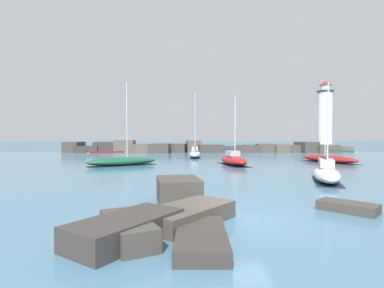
# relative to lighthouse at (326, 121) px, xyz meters

# --- Properties ---
(ground_plane) EXTENTS (600.00, 600.00, 0.00)m
(ground_plane) POSITION_rel_lighthouse_xyz_m (-25.77, -49.86, -6.52)
(ground_plane) COLOR teal
(open_sea_beyond) EXTENTS (400.00, 116.00, 0.01)m
(open_sea_beyond) POSITION_rel_lighthouse_xyz_m (-25.77, 59.99, -6.51)
(open_sea_beyond) COLOR #386684
(open_sea_beyond) RESTS_ON ground
(breakwater_jetty) EXTENTS (60.28, 6.44, 2.58)m
(breakwater_jetty) POSITION_rel_lighthouse_xyz_m (-25.69, -0.15, -5.58)
(breakwater_jetty) COLOR #423D38
(breakwater_jetty) RESTS_ON ground
(lighthouse) EXTENTS (3.89, 3.89, 14.90)m
(lighthouse) POSITION_rel_lighthouse_xyz_m (0.00, 0.00, 0.00)
(lighthouse) COLOR gray
(lighthouse) RESTS_ON ground
(foreground_rocks) EXTENTS (12.48, 9.52, 1.25)m
(foreground_rocks) POSITION_rel_lighthouse_xyz_m (-28.36, -50.44, -6.09)
(foreground_rocks) COLOR #383330
(foreground_rocks) RESTS_ON ground
(sailboat_moored_0) EXTENTS (1.92, 7.16, 10.59)m
(sailboat_moored_0) POSITION_rel_lighthouse_xyz_m (-27.30, -14.77, -5.84)
(sailboat_moored_0) COLOR white
(sailboat_moored_0) RESTS_ON ground
(sailboat_moored_1) EXTENTS (8.18, 5.88, 9.81)m
(sailboat_moored_1) POSITION_rel_lighthouse_xyz_m (-35.96, -27.72, -6.00)
(sailboat_moored_1) COLOR #195138
(sailboat_moored_1) RESTS_ON ground
(sailboat_moored_2) EXTENTS (3.80, 6.74, 7.42)m
(sailboat_moored_2) POSITION_rel_lighthouse_xyz_m (-17.52, -39.80, -5.90)
(sailboat_moored_2) COLOR silver
(sailboat_moored_2) RESTS_ON ground
(sailboat_moored_3) EXTENTS (5.53, 8.26, 7.35)m
(sailboat_moored_3) POSITION_rel_lighthouse_xyz_m (-9.97, -23.80, -6.03)
(sailboat_moored_3) COLOR maroon
(sailboat_moored_3) RESTS_ON ground
(sailboat_moored_4) EXTENTS (3.47, 7.25, 8.21)m
(sailboat_moored_4) POSITION_rel_lighthouse_xyz_m (-22.84, -26.99, -5.90)
(sailboat_moored_4) COLOR maroon
(sailboat_moored_4) RESTS_ON ground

